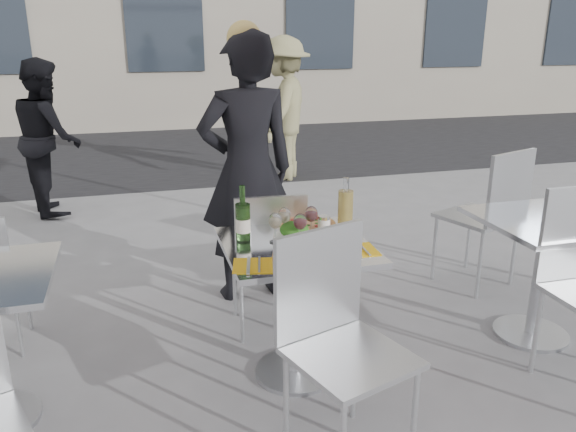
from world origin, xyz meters
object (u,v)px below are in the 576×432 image
object	(u,v)px
carafe	(345,209)
salad_plate	(294,231)
wine_bottle	(243,221)
wineglass_red_a	(300,223)
side_table_right	(542,253)
pizza_near	(309,256)
chair_near	(336,327)
pizza_far	(308,225)
napkin_right	(358,250)
wineglass_white_a	(275,222)
wineglass_white_b	(284,216)
pedestrian_a	(48,137)
main_table	(296,282)
chair_far	(268,252)
woman_diner	(247,170)
pedestrian_b	(284,109)
wineglass_red_b	(311,215)
napkin_left	(253,265)
side_chair_rfar	(492,208)
sugar_shaker	(324,226)

from	to	relation	value
carafe	salad_plate	bearing A→B (deg)	-172.50
wine_bottle	wineglass_red_a	xyz separation A→B (m)	(0.27, -0.10, -0.00)
side_table_right	salad_plate	distance (m)	1.51
pizza_near	carafe	distance (m)	0.45
chair_near	pizza_far	distance (m)	0.81
napkin_right	pizza_near	bearing A→B (deg)	-170.74
wineglass_white_a	wineglass_white_b	xyz separation A→B (m)	(0.07, 0.07, 0.00)
pedestrian_a	wineglass_white_a	bearing A→B (deg)	-171.20
main_table	pizza_near	distance (m)	0.30
chair_far	woman_diner	world-z (taller)	woman_diner
side_table_right	woman_diner	world-z (taller)	woman_diner
chair_far	napkin_right	bearing A→B (deg)	118.93
pedestrian_b	salad_plate	size ratio (longest dim) A/B	7.97
chair_near	wineglass_red_b	world-z (taller)	chair_near
wineglass_white_b	pizza_near	bearing A→B (deg)	-83.95
wineglass_red_b	wine_bottle	bearing A→B (deg)	-178.76
pedestrian_a	wine_bottle	world-z (taller)	pedestrian_a
woman_diner	wine_bottle	size ratio (longest dim) A/B	6.06
wineglass_white_a	napkin_left	xyz separation A→B (m)	(-0.18, -0.27, -0.11)
pizza_near	salad_plate	world-z (taller)	salad_plate
side_chair_rfar	pedestrian_b	world-z (taller)	pedestrian_b
pizza_far	carafe	size ratio (longest dim) A/B	1.19
woman_diner	napkin_right	bearing A→B (deg)	99.89
pizza_near	wineglass_red_a	world-z (taller)	wineglass_red_a
side_chair_rfar	pedestrian_a	xyz separation A→B (m)	(-3.19, 2.83, 0.17)
woman_diner	wineglass_white_a	distance (m)	0.99
pedestrian_a	wineglass_red_a	xyz separation A→B (m)	(1.58, -3.51, 0.08)
chair_far	wineglass_white_a	size ratio (longest dim) A/B	5.75
pizza_near	napkin_right	distance (m)	0.26
chair_far	wineglass_white_b	world-z (taller)	wineglass_white_b
side_chair_rfar	pedestrian_b	distance (m)	3.59
wine_bottle	wineglass_red_b	distance (m)	0.36
carafe	wineglass_red_b	distance (m)	0.20
woman_diner	pedestrian_b	bearing A→B (deg)	-113.31
side_chair_rfar	napkin_right	bearing A→B (deg)	12.38
side_table_right	chair_far	world-z (taller)	chair_far
side_chair_rfar	wineglass_red_a	xyz separation A→B (m)	(-1.61, -0.68, 0.26)
chair_near	carafe	world-z (taller)	carafe
main_table	salad_plate	distance (m)	0.26
pedestrian_b	wineglass_white_a	xyz separation A→B (m)	(-1.19, -4.17, -0.02)
napkin_left	pedestrian_a	bearing A→B (deg)	122.29
pedestrian_b	wineglass_white_b	distance (m)	4.25
pedestrian_a	wineglass_white_a	world-z (taller)	pedestrian_a
wineglass_red_a	pizza_near	bearing A→B (deg)	-94.23
side_chair_rfar	pizza_far	world-z (taller)	side_chair_rfar
side_table_right	chair_near	world-z (taller)	chair_near
wine_bottle	napkin_right	xyz separation A→B (m)	(0.51, -0.27, -0.11)
wineglass_red_a	napkin_right	xyz separation A→B (m)	(0.24, -0.17, -0.11)
side_table_right	sugar_shaker	bearing A→B (deg)	176.62
woman_diner	wineglass_white_a	world-z (taller)	woman_diner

